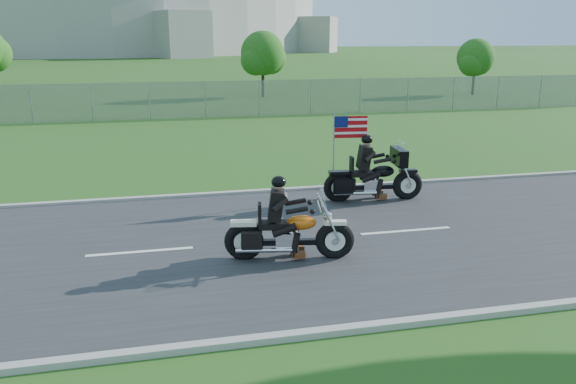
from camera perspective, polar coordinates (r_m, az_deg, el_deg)
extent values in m
plane|color=#234B17|center=(12.33, -5.44, -5.50)|extent=(420.00, 420.00, 0.00)
cube|color=#28282B|center=(12.32, -5.44, -5.41)|extent=(120.00, 8.00, 0.04)
cube|color=#9E9B93|center=(16.14, -7.29, -0.23)|extent=(120.00, 0.18, 0.12)
cube|color=#9E9B93|center=(8.68, -1.91, -14.68)|extent=(120.00, 0.18, 0.12)
cube|color=gray|center=(31.81, -19.32, 8.60)|extent=(60.00, 0.03, 2.00)
cylinder|color=#A3A099|center=(182.46, -19.29, 16.58)|extent=(130.00, 130.00, 20.00)
cylinder|color=#382316|center=(42.19, -2.57, 11.34)|extent=(0.22, 0.22, 2.52)
sphere|color=#1A5015|center=(42.09, -2.60, 13.90)|extent=(3.20, 3.20, 3.20)
sphere|color=#1A5015|center=(42.69, -1.84, 13.45)|extent=(2.40, 2.40, 2.40)
sphere|color=#1A5015|center=(41.61, -3.27, 13.26)|extent=(2.24, 2.24, 2.24)
cylinder|color=#382316|center=(45.94, 18.34, 10.76)|extent=(0.22, 0.22, 2.24)
sphere|color=#1A5015|center=(45.85, 18.52, 12.84)|extent=(2.80, 2.80, 2.80)
sphere|color=#1A5015|center=(46.51, 18.82, 12.45)|extent=(2.10, 2.10, 2.10)
sphere|color=#1A5015|center=(45.32, 18.16, 12.34)|extent=(1.96, 1.96, 1.96)
torus|color=black|center=(11.49, 4.77, -4.91)|extent=(0.83, 0.34, 0.80)
torus|color=black|center=(11.42, -4.49, -5.03)|extent=(0.83, 0.34, 0.80)
ellipsoid|color=orange|center=(11.30, 1.37, -3.11)|extent=(0.66, 0.45, 0.30)
cube|color=black|center=(11.29, -1.50, -3.35)|extent=(0.65, 0.43, 0.13)
cube|color=black|center=(11.16, -1.23, -1.30)|extent=(0.33, 0.47, 0.60)
sphere|color=black|center=(11.03, -0.96, 1.02)|extent=(0.34, 0.34, 0.29)
cube|color=silver|center=(11.17, 3.61, -0.55)|extent=(0.13, 0.50, 0.43)
torus|color=black|center=(15.89, 12.03, 0.71)|extent=(0.86, 0.29, 0.84)
torus|color=black|center=(15.37, 5.17, 0.49)|extent=(0.86, 0.29, 0.84)
ellipsoid|color=black|center=(15.57, 9.61, 2.09)|extent=(0.67, 0.43, 0.32)
cube|color=black|center=(15.42, 7.48, 1.88)|extent=(0.66, 0.40, 0.14)
cube|color=black|center=(15.34, 7.75, 3.50)|extent=(0.32, 0.48, 0.63)
sphere|color=black|center=(15.26, 8.03, 5.30)|extent=(0.34, 0.34, 0.31)
cube|color=black|center=(15.61, 11.21, 3.55)|extent=(0.34, 0.93, 0.46)
cube|color=#B70C11|center=(15.33, 6.40, 6.57)|extent=(0.91, 0.11, 0.59)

